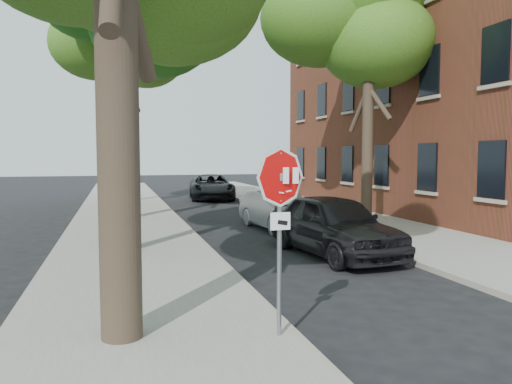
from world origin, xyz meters
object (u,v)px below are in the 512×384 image
stop_sign (280,204)px  tree_right (367,27)px  car_a (334,225)px  tree_mid_b (124,17)px  car_b (277,210)px  tree_far (116,67)px  car_d (211,187)px  apartment_building (479,49)px

stop_sign → tree_right: tree_right is taller
car_a → tree_mid_b: bearing=113.6°
tree_right → car_b: tree_right is taller
tree_far → car_d: (5.32, 1.51, -6.47)m
apartment_building → tree_far: (-16.72, 7.11, -0.44)m
stop_sign → tree_far: (-2.02, 21.14, 5.26)m
car_a → apartment_building: bearing=30.6°
apartment_building → car_b: (-11.40, -3.85, -6.97)m
tree_right → tree_far: bearing=128.3°
stop_sign → tree_right: (6.68, 10.14, 5.26)m
apartment_building → stop_sign: 21.10m
tree_far → car_a: (5.32, -15.69, -6.41)m
tree_right → car_a: tree_right is taller
apartment_building → stop_sign: bearing=-136.3°
tree_right → stop_sign: bearing=-123.4°
tree_far → car_b: tree_far is taller
stop_sign → tree_right: size_ratio=0.28×
stop_sign → car_a: bearing=58.8°
apartment_building → tree_mid_b: bearing=179.6°
stop_sign → tree_mid_b: (-1.72, 14.15, 6.05)m
tree_mid_b → tree_far: bearing=92.4°
apartment_building → tree_mid_b: (-16.42, 0.12, 0.34)m
tree_mid_b → car_b: bearing=-38.3°
car_d → tree_mid_b: bearing=-114.0°
stop_sign → apartment_building: bearing=43.7°
stop_sign → tree_far: bearing=95.5°
tree_right → car_d: size_ratio=1.75×
car_a → car_d: car_a is taller
tree_right → apartment_building: bearing=25.9°
apartment_building → tree_right: 8.93m
car_b → tree_far: bearing=110.6°
tree_far → stop_sign: bearing=-84.5°
tree_far → car_d: tree_far is taller
car_a → car_b: 4.74m
tree_mid_b → car_d: (5.02, 8.49, -7.26)m
stop_sign → tree_mid_b: 15.48m
tree_far → car_a: size_ratio=1.97×
tree_right → car_a: 8.63m
car_b → tree_mid_b: bearing=136.4°
tree_mid_b → car_d: size_ratio=1.95×
tree_mid_b → car_b: size_ratio=2.50×
car_b → stop_sign: bearing=-113.2°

